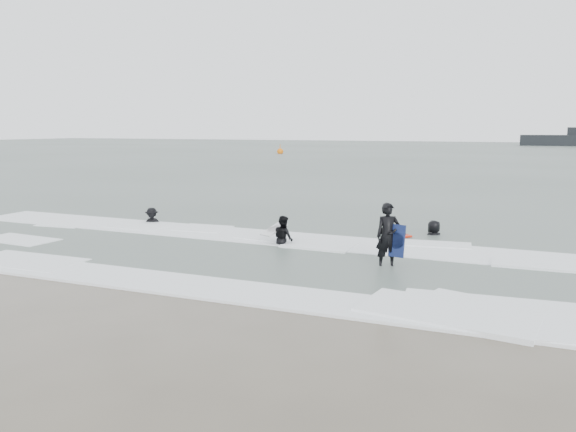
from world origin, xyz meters
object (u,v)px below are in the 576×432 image
at_px(surfer_breaker, 152,224).
at_px(surfer_right_near, 388,235).
at_px(surfer_wading, 283,246).
at_px(surfer_centre, 387,268).
at_px(surfer_right_far, 434,236).
at_px(buoy, 280,151).

relative_size(surfer_breaker, surfer_right_near, 0.82).
height_order(surfer_wading, surfer_right_near, surfer_right_near).
relative_size(surfer_centre, surfer_right_far, 1.12).
relative_size(surfer_centre, surfer_wading, 1.21).
distance_m(surfer_centre, buoy, 73.22).
xyz_separation_m(surfer_right_near, surfer_right_far, (1.65, 0.50, 0.00)).
relative_size(surfer_wading, surfer_breaker, 1.04).
xyz_separation_m(surfer_wading, surfer_right_far, (4.60, 3.96, 0.00)).
xyz_separation_m(surfer_wading, buoy, (-28.56, 63.87, 0.42)).
bearing_deg(surfer_wading, surfer_right_near, -92.75).
relative_size(surfer_centre, buoy, 1.20).
xyz_separation_m(surfer_breaker, surfer_right_near, (10.02, 1.54, 0.00)).
distance_m(surfer_right_near, surfer_right_far, 1.73).
distance_m(surfer_right_far, buoy, 68.47).
distance_m(surfer_breaker, surfer_right_far, 11.85).
height_order(surfer_right_near, surfer_right_far, surfer_right_near).
distance_m(surfer_centre, surfer_right_far, 5.65).
bearing_deg(surfer_right_far, surfer_right_near, -28.64).
relative_size(surfer_right_near, surfer_right_far, 1.08).
bearing_deg(surfer_wading, surfer_right_far, -101.60).
xyz_separation_m(surfer_right_far, buoy, (-33.16, 59.91, 0.42)).
distance_m(surfer_breaker, buoy, 65.57).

